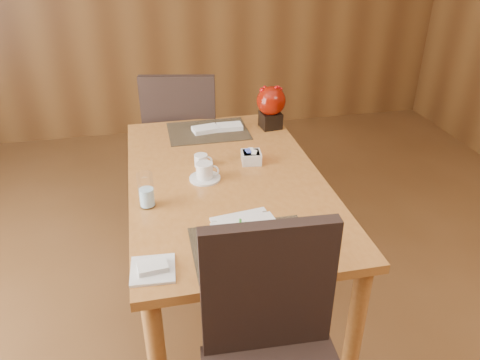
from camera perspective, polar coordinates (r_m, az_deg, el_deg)
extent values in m
cube|color=#AA6A2F|center=(2.21, -1.73, -0.10)|extent=(0.90, 1.50, 0.04)
cylinder|color=#AA6A2F|center=(2.97, -11.50, -0.78)|extent=(0.07, 0.07, 0.71)
cylinder|color=#AA6A2F|center=(2.03, 13.73, -17.81)|extent=(0.07, 0.07, 0.71)
cylinder|color=#AA6A2F|center=(3.06, 3.19, 0.74)|extent=(0.07, 0.07, 0.71)
cube|color=black|center=(1.75, 1.60, -8.12)|extent=(0.45, 0.33, 0.01)
cube|color=black|center=(2.69, -3.90, 5.96)|extent=(0.45, 0.33, 0.01)
cube|color=silver|center=(1.72, 0.98, -8.66)|extent=(0.29, 0.29, 0.01)
cube|color=silver|center=(1.70, 1.00, -7.37)|extent=(0.20, 0.20, 0.09)
cylinder|color=tan|center=(1.69, 1.00, -7.31)|extent=(0.17, 0.17, 0.07)
cylinder|color=silver|center=(2.19, -4.30, 0.22)|extent=(0.15, 0.15, 0.01)
cylinder|color=silver|center=(2.17, -4.34, 1.18)|extent=(0.10, 0.10, 0.07)
cylinder|color=black|center=(2.16, -4.37, 1.92)|extent=(0.07, 0.07, 0.01)
cylinder|color=white|center=(1.98, -11.37, -1.24)|extent=(0.07, 0.07, 0.15)
cube|color=silver|center=(2.32, 1.38, 2.78)|extent=(0.10, 0.10, 0.06)
cube|color=black|center=(2.73, 3.74, 7.32)|extent=(0.12, 0.12, 0.09)
sphere|color=maroon|center=(2.69, 3.82, 9.61)|extent=(0.17, 0.17, 0.17)
cube|color=silver|center=(1.67, -10.57, -10.71)|extent=(0.16, 0.16, 0.01)
cube|color=black|center=(1.58, 3.45, -13.02)|extent=(0.45, 0.07, 0.51)
cube|color=black|center=(3.21, -6.76, 4.33)|extent=(0.55, 0.55, 0.06)
cube|color=black|center=(2.91, -7.47, 7.66)|extent=(0.45, 0.14, 0.51)
cylinder|color=black|center=(3.48, -3.05, 1.98)|extent=(0.04, 0.04, 0.44)
cylinder|color=black|center=(3.14, -3.29, -1.27)|extent=(0.04, 0.04, 0.44)
cylinder|color=black|center=(3.52, -9.38, 1.92)|extent=(0.04, 0.04, 0.44)
cylinder|color=black|center=(3.19, -10.29, -1.29)|extent=(0.04, 0.04, 0.44)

